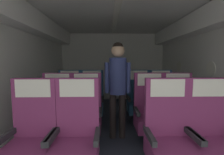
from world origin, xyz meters
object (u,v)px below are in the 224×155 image
object	(u,v)px
seat_b_left_aisle	(86,113)
flight_attendant	(118,80)
seat_b_right_aisle	(179,113)
seat_c_left_aisle	(92,101)
seat_a_right_aisle	(211,137)
seat_c_right_window	(139,100)
seat_a_right_window	(169,137)
seat_b_left_window	(57,114)
seat_b_right_window	(150,113)
seat_c_left_window	(69,100)
seat_c_right_aisle	(161,100)
seat_a_left_window	(32,138)
seat_a_left_aisle	(77,137)

from	to	relation	value
seat_b_left_aisle	flight_attendant	world-z (taller)	flight_attendant
seat_b_left_aisle	seat_b_right_aisle	bearing A→B (deg)	0.04
flight_attendant	seat_c_left_aisle	bearing A→B (deg)	-60.26
seat_c_left_aisle	flight_attendant	xyz separation A→B (m)	(0.51, -0.75, 0.53)
seat_a_right_aisle	seat_c_right_window	xyz separation A→B (m)	(-0.49, 1.72, 0.00)
seat_a_right_window	seat_b_left_window	bearing A→B (deg)	150.62
seat_a_right_aisle	seat_a_right_window	xyz separation A→B (m)	(-0.48, -0.00, 0.00)
seat_b_right_window	seat_c_left_window	world-z (taller)	same
seat_b_left_window	flight_attendant	xyz separation A→B (m)	(0.99, 0.10, 0.53)
seat_a_right_window	flight_attendant	xyz separation A→B (m)	(-0.52, 0.95, 0.53)
seat_b_right_window	seat_c_right_window	distance (m)	0.88
seat_a_right_aisle	seat_c_left_aisle	xyz separation A→B (m)	(-1.51, 1.69, 0.00)
seat_b_right_aisle	seat_c_right_aisle	xyz separation A→B (m)	(-0.00, 0.85, 0.00)
seat_a_right_aisle	seat_b_right_window	distance (m)	0.97
seat_c_left_window	seat_b_right_aisle	bearing A→B (deg)	-23.63
seat_c_right_aisle	seat_c_right_window	xyz separation A→B (m)	(-0.49, 0.03, 0.00)
seat_a_left_window	seat_c_right_aisle	bearing A→B (deg)	39.96
seat_b_left_window	seat_b_right_aisle	xyz separation A→B (m)	(1.99, -0.00, 0.00)
seat_a_right_window	seat_c_left_aisle	world-z (taller)	same
seat_c_left_aisle	seat_c_right_aisle	world-z (taller)	same
seat_a_right_window	seat_b_right_aisle	xyz separation A→B (m)	(0.48, 0.84, 0.00)
seat_a_left_aisle	seat_b_left_aisle	xyz separation A→B (m)	(-0.01, 0.82, 0.00)
seat_b_right_window	seat_b_left_window	bearing A→B (deg)	179.86
seat_a_right_aisle	seat_c_left_window	xyz separation A→B (m)	(-1.99, 1.71, 0.00)
seat_b_left_window	seat_c_left_aisle	bearing A→B (deg)	60.60
seat_a_right_window	seat_b_right_aisle	size ratio (longest dim) A/B	1.00
flight_attendant	seat_a_right_aisle	bearing A→B (deg)	131.99
seat_a_left_aisle	seat_c_right_window	xyz separation A→B (m)	(1.02, 1.70, 0.00)
seat_a_right_window	seat_c_right_aisle	bearing A→B (deg)	74.06
seat_a_left_window	seat_c_right_window	xyz separation A→B (m)	(1.51, 1.70, 0.00)
seat_a_right_window	seat_a_left_window	bearing A→B (deg)	179.41
seat_c_right_window	seat_c_left_window	bearing A→B (deg)	-179.77
seat_b_left_aisle	seat_c_left_window	world-z (taller)	same
seat_b_right_window	flight_attendant	world-z (taller)	flight_attendant
seat_b_left_aisle	flight_attendant	size ratio (longest dim) A/B	0.69
seat_b_left_window	seat_b_right_aisle	world-z (taller)	same
seat_b_left_window	seat_c_right_aisle	distance (m)	2.16
seat_a_right_aisle	seat_c_right_window	world-z (taller)	same
seat_a_left_window	seat_a_left_aisle	xyz separation A→B (m)	(0.49, 0.00, 0.00)
seat_b_left_window	seat_c_left_aisle	distance (m)	0.97
seat_a_right_aisle	seat_b_right_window	xyz separation A→B (m)	(-0.47, 0.84, 0.00)
seat_a_right_window	flight_attendant	distance (m)	1.20
seat_b_right_aisle	seat_a_left_window	bearing A→B (deg)	-157.53
seat_a_right_aisle	flight_attendant	xyz separation A→B (m)	(-1.00, 0.94, 0.53)
seat_a_right_window	seat_c_right_window	size ratio (longest dim) A/B	1.00
seat_a_left_aisle	seat_b_left_window	distance (m)	0.95
seat_c_right_window	seat_a_right_window	bearing A→B (deg)	-89.81
seat_a_left_aisle	seat_b_right_aisle	world-z (taller)	same
seat_c_right_window	seat_c_left_aisle	bearing A→B (deg)	-178.53
seat_c_left_window	seat_a_left_aisle	bearing A→B (deg)	-74.04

